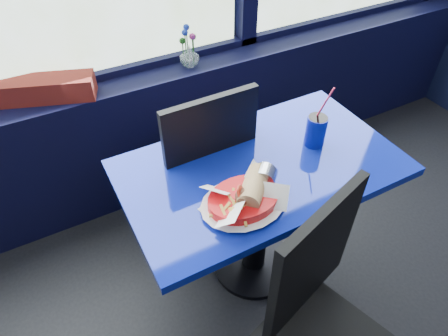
{
  "coord_description": "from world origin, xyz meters",
  "views": [
    {
      "loc": [
        -0.44,
        0.96,
        1.9
      ],
      "look_at": [
        0.11,
        1.98,
        0.83
      ],
      "focal_mm": 32.0,
      "sensor_mm": 36.0,
      "label": 1
    }
  ],
  "objects_px": {
    "near_table": "(259,194)",
    "chair_near_front": "(319,322)",
    "ketchup_bottle": "(246,110)",
    "food_basket": "(245,197)",
    "chair_near_back": "(200,161)",
    "soda_cup": "(316,130)",
    "planter_box": "(36,89)",
    "flower_vase": "(189,54)"
  },
  "relations": [
    {
      "from": "food_basket",
      "to": "ketchup_bottle",
      "type": "relative_size",
      "value": 1.63
    },
    {
      "from": "food_basket",
      "to": "near_table",
      "type": "bearing_deg",
      "value": 22.13
    },
    {
      "from": "planter_box",
      "to": "food_basket",
      "type": "xyz_separation_m",
      "value": [
        0.57,
        -1.06,
        -0.07
      ]
    },
    {
      "from": "chair_near_back",
      "to": "planter_box",
      "type": "xyz_separation_m",
      "value": [
        -0.6,
        0.58,
        0.27
      ]
    },
    {
      "from": "near_table",
      "to": "planter_box",
      "type": "relative_size",
      "value": 2.15
    },
    {
      "from": "planter_box",
      "to": "soda_cup",
      "type": "distance_m",
      "value": 1.36
    },
    {
      "from": "food_basket",
      "to": "ketchup_bottle",
      "type": "bearing_deg",
      "value": 39.24
    },
    {
      "from": "chair_near_front",
      "to": "ketchup_bottle",
      "type": "xyz_separation_m",
      "value": [
        0.22,
        0.88,
        0.26
      ]
    },
    {
      "from": "planter_box",
      "to": "soda_cup",
      "type": "height_order",
      "value": "soda_cup"
    },
    {
      "from": "chair_near_back",
      "to": "soda_cup",
      "type": "xyz_separation_m",
      "value": [
        0.43,
        -0.3,
        0.24
      ]
    },
    {
      "from": "food_basket",
      "to": "ketchup_bottle",
      "type": "distance_m",
      "value": 0.49
    },
    {
      "from": "food_basket",
      "to": "chair_near_back",
      "type": "bearing_deg",
      "value": 66.06
    },
    {
      "from": "flower_vase",
      "to": "ketchup_bottle",
      "type": "height_order",
      "value": "flower_vase"
    },
    {
      "from": "ketchup_bottle",
      "to": "soda_cup",
      "type": "xyz_separation_m",
      "value": [
        0.21,
        -0.25,
        -0.02
      ]
    },
    {
      "from": "near_table",
      "to": "food_basket",
      "type": "xyz_separation_m",
      "value": [
        -0.18,
        -0.16,
        0.22
      ]
    },
    {
      "from": "food_basket",
      "to": "soda_cup",
      "type": "height_order",
      "value": "soda_cup"
    },
    {
      "from": "chair_near_front",
      "to": "chair_near_back",
      "type": "xyz_separation_m",
      "value": [
        0.0,
        0.93,
        0.0
      ]
    },
    {
      "from": "planter_box",
      "to": "food_basket",
      "type": "relative_size",
      "value": 1.52
    },
    {
      "from": "planter_box",
      "to": "chair_near_back",
      "type": "bearing_deg",
      "value": -24.46
    },
    {
      "from": "flower_vase",
      "to": "ketchup_bottle",
      "type": "bearing_deg",
      "value": -88.47
    },
    {
      "from": "chair_near_front",
      "to": "food_basket",
      "type": "bearing_deg",
      "value": 76.44
    },
    {
      "from": "flower_vase",
      "to": "food_basket",
      "type": "xyz_separation_m",
      "value": [
        -0.24,
        -1.01,
        -0.08
      ]
    },
    {
      "from": "chair_near_front",
      "to": "ketchup_bottle",
      "type": "height_order",
      "value": "chair_near_front"
    },
    {
      "from": "near_table",
      "to": "chair_near_front",
      "type": "bearing_deg",
      "value": -103.58
    },
    {
      "from": "food_basket",
      "to": "soda_cup",
      "type": "xyz_separation_m",
      "value": [
        0.46,
        0.17,
        0.04
      ]
    },
    {
      "from": "food_basket",
      "to": "ketchup_bottle",
      "type": "xyz_separation_m",
      "value": [
        0.25,
        0.42,
        0.06
      ]
    },
    {
      "from": "chair_near_back",
      "to": "soda_cup",
      "type": "distance_m",
      "value": 0.58
    },
    {
      "from": "chair_near_front",
      "to": "food_basket",
      "type": "xyz_separation_m",
      "value": [
        -0.03,
        0.46,
        0.2
      ]
    },
    {
      "from": "chair_near_front",
      "to": "soda_cup",
      "type": "distance_m",
      "value": 0.8
    },
    {
      "from": "chair_near_back",
      "to": "soda_cup",
      "type": "height_order",
      "value": "soda_cup"
    },
    {
      "from": "flower_vase",
      "to": "ketchup_bottle",
      "type": "relative_size",
      "value": 1.03
    },
    {
      "from": "planter_box",
      "to": "food_basket",
      "type": "distance_m",
      "value": 1.2
    },
    {
      "from": "near_table",
      "to": "soda_cup",
      "type": "distance_m",
      "value": 0.38
    },
    {
      "from": "chair_near_front",
      "to": "soda_cup",
      "type": "relative_size",
      "value": 3.36
    },
    {
      "from": "near_table",
      "to": "soda_cup",
      "type": "height_order",
      "value": "soda_cup"
    },
    {
      "from": "chair_near_back",
      "to": "ketchup_bottle",
      "type": "relative_size",
      "value": 4.56
    },
    {
      "from": "chair_near_front",
      "to": "planter_box",
      "type": "height_order",
      "value": "chair_near_front"
    },
    {
      "from": "chair_near_front",
      "to": "planter_box",
      "type": "relative_size",
      "value": 1.84
    },
    {
      "from": "planter_box",
      "to": "ketchup_bottle",
      "type": "height_order",
      "value": "ketchup_bottle"
    },
    {
      "from": "chair_near_back",
      "to": "planter_box",
      "type": "distance_m",
      "value": 0.88
    },
    {
      "from": "flower_vase",
      "to": "soda_cup",
      "type": "xyz_separation_m",
      "value": [
        0.23,
        -0.84,
        -0.04
      ]
    },
    {
      "from": "food_basket",
      "to": "flower_vase",
      "type": "bearing_deg",
      "value": 56.86
    }
  ]
}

